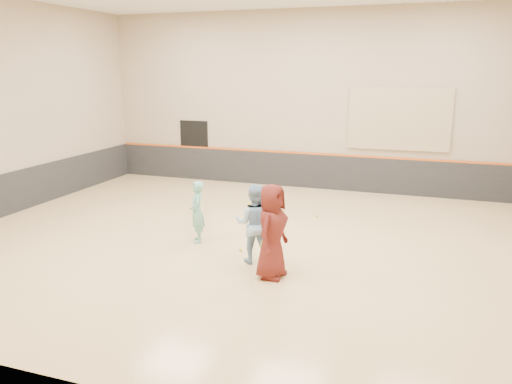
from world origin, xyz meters
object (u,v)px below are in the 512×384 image
(instructor, at_px, (255,224))
(young_man, at_px, (272,231))
(spare_racket, at_px, (252,203))
(girl, at_px, (197,212))

(instructor, height_order, young_man, young_man)
(spare_racket, bearing_deg, young_man, -66.58)
(instructor, xyz_separation_m, spare_racket, (-1.60, 4.41, -0.82))
(young_man, height_order, spare_racket, young_man)
(girl, distance_m, spare_racket, 3.70)
(spare_racket, bearing_deg, girl, -91.91)
(instructor, xyz_separation_m, young_man, (0.59, -0.64, 0.09))
(girl, relative_size, young_man, 0.78)
(instructor, distance_m, young_man, 0.88)
(young_man, xyz_separation_m, spare_racket, (-2.19, 5.05, -0.92))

